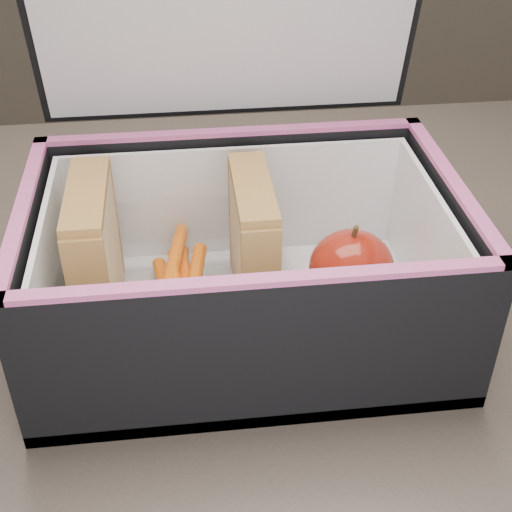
{
  "coord_description": "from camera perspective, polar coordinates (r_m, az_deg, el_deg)",
  "views": [
    {
      "loc": [
        -0.02,
        -0.47,
        1.15
      ],
      "look_at": [
        0.03,
        -0.01,
        0.81
      ],
      "focal_mm": 50.0,
      "sensor_mm": 36.0,
      "label": 1
    }
  ],
  "objects": [
    {
      "name": "carrot_sticks",
      "position": [
        0.59,
        -6.11,
        -2.55
      ],
      "size": [
        0.05,
        0.15,
        0.03
      ],
      "color": "#D1611B",
      "rests_on": "plastic_tub"
    },
    {
      "name": "sandwich_right",
      "position": [
        0.56,
        -0.24,
        0.81
      ],
      "size": [
        0.03,
        0.1,
        0.11
      ],
      "color": "#CFB688",
      "rests_on": "plastic_tub"
    },
    {
      "name": "paper_napkin",
      "position": [
        0.6,
        7.52,
        -3.56
      ],
      "size": [
        0.1,
        0.1,
        0.01
      ],
      "primitive_type": "cube",
      "rotation": [
        0.0,
        0.0,
        -0.25
      ],
      "color": "white",
      "rests_on": "lunch_bag"
    },
    {
      "name": "sandwich_left",
      "position": [
        0.57,
        -12.73,
        0.07
      ],
      "size": [
        0.03,
        0.11,
        0.12
      ],
      "color": "#CFB688",
      "rests_on": "plastic_tub"
    },
    {
      "name": "kitchen_table",
      "position": [
        0.68,
        -2.66,
        -10.12
      ],
      "size": [
        1.2,
        0.8,
        0.75
      ],
      "color": "#52463F",
      "rests_on": "ground"
    },
    {
      "name": "red_apple",
      "position": [
        0.58,
        7.64,
        -1.04
      ],
      "size": [
        0.09,
        0.09,
        0.07
      ],
      "rotation": [
        0.0,
        0.0,
        0.41
      ],
      "color": "maroon",
      "rests_on": "paper_napkin"
    },
    {
      "name": "plastic_tub",
      "position": [
        0.58,
        -6.33,
        -1.58
      ],
      "size": [
        0.17,
        0.12,
        0.07
      ],
      "primitive_type": null,
      "color": "white",
      "rests_on": "lunch_bag"
    },
    {
      "name": "lunch_bag",
      "position": [
        0.56,
        -0.95,
        0.24
      ],
      "size": [
        0.33,
        0.27,
        0.33
      ],
      "color": "black",
      "rests_on": "kitchen_table"
    }
  ]
}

